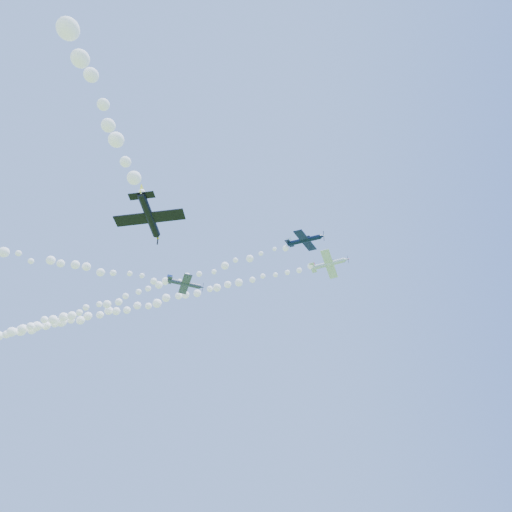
# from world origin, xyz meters

# --- Properties ---
(plane_white) EXTENTS (8.00, 8.44, 2.15)m
(plane_white) POSITION_xyz_m (19.18, 6.07, 54.44)
(plane_white) COLOR white
(smoke_trail_white) EXTENTS (73.17, 22.78, 3.31)m
(smoke_trail_white) POSITION_xyz_m (-19.65, 17.05, 54.13)
(smoke_trail_white) COLOR white
(plane_navy) EXTENTS (7.40, 7.70, 2.99)m
(plane_navy) POSITION_xyz_m (14.18, -2.80, 53.29)
(plane_navy) COLOR black
(smoke_trail_navy) EXTENTS (79.47, 33.99, 2.93)m
(smoke_trail_navy) POSITION_xyz_m (-27.53, 14.19, 53.11)
(smoke_trail_navy) COLOR white
(plane_grey) EXTENTS (6.27, 6.65, 2.17)m
(plane_grey) POSITION_xyz_m (-6.48, -4.82, 43.18)
(plane_grey) COLOR #3A4054
(plane_black) EXTENTS (7.86, 7.54, 2.45)m
(plane_black) POSITION_xyz_m (-4.94, -28.32, 35.66)
(plane_black) COLOR black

